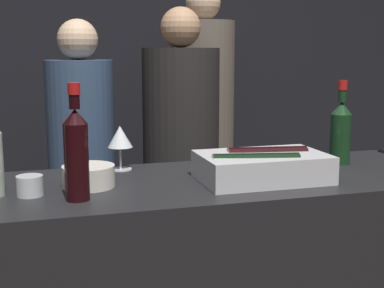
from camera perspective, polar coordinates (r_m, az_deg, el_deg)
wall_back_chalkboard at (r=3.74m, az=-8.56°, el=8.72°), size 6.40×0.06×2.80m
ice_bin_with_bottles at (r=1.84m, az=7.49°, el=-2.30°), size 0.43×0.27×0.11m
bowl_white at (r=1.77m, az=-10.98°, el=-3.32°), size 0.17×0.17×0.07m
wine_glass at (r=1.99m, az=-7.68°, el=0.65°), size 0.09×0.09×0.17m
candle_votive at (r=1.71m, az=-16.91°, el=-4.27°), size 0.08×0.08×0.06m
red_wine_bottle_tall at (r=1.60m, az=-12.25°, el=-0.68°), size 0.07×0.07×0.35m
red_wine_bottle_burgundy at (r=2.16m, az=15.58°, el=1.46°), size 0.08×0.08×0.33m
person_in_hoodie at (r=2.87m, az=-1.18°, el=-0.83°), size 0.41×0.41×1.70m
person_blond_tee at (r=2.92m, az=-11.66°, el=-1.39°), size 0.35×0.35×1.63m
person_grey_polo at (r=3.29m, az=1.14°, el=2.36°), size 0.38×0.38×1.86m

